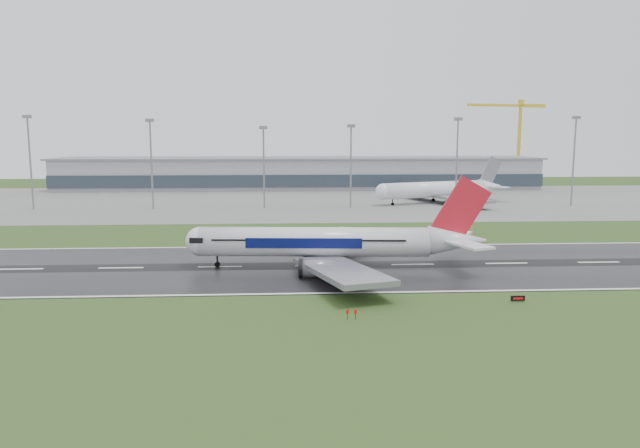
{
  "coord_description": "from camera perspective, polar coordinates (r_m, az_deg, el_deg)",
  "views": [
    {
      "loc": [
        -5.96,
        -119.77,
        26.71
      ],
      "look_at": [
        1.24,
        12.0,
        7.0
      ],
      "focal_mm": 33.23,
      "sensor_mm": 36.0,
      "label": 1
    }
  ],
  "objects": [
    {
      "name": "apron",
      "position": [
        246.29,
        -1.73,
        2.27
      ],
      "size": [
        400.0,
        130.0,
        0.08
      ],
      "primitive_type": "cube",
      "color": "slate",
      "rests_on": "ground"
    },
    {
      "name": "floodmast_1",
      "position": [
        225.57,
        -15.92,
        5.41
      ],
      "size": [
        0.64,
        0.64,
        31.64
      ],
      "primitive_type": "cylinder",
      "color": "gray",
      "rests_on": "ground"
    },
    {
      "name": "main_airliner",
      "position": [
        119.39,
        1.49,
        -0.0
      ],
      "size": [
        65.02,
        62.35,
        17.95
      ],
      "primitive_type": null,
      "rotation": [
        0.0,
        0.0,
        -0.08
      ],
      "color": "silver",
      "rests_on": "runway"
    },
    {
      "name": "floodmast_0",
      "position": [
        238.78,
        -26.11,
        5.17
      ],
      "size": [
        0.64,
        0.64,
        32.87
      ],
      "primitive_type": "cylinder",
      "color": "gray",
      "rests_on": "ground"
    },
    {
      "name": "ground",
      "position": [
        122.86,
        -0.27,
        -4.06
      ],
      "size": [
        520.0,
        520.0,
        0.0
      ],
      "primitive_type": "plane",
      "color": "#284418",
      "rests_on": "ground"
    },
    {
      "name": "terminal",
      "position": [
        305.43,
        -2.01,
        4.88
      ],
      "size": [
        240.0,
        36.0,
        15.0
      ],
      "primitive_type": "cube",
      "color": "#93959D",
      "rests_on": "ground"
    },
    {
      "name": "floodmast_3",
      "position": [
        221.34,
        2.98,
        5.41
      ],
      "size": [
        0.64,
        0.64,
        29.69
      ],
      "primitive_type": "cylinder",
      "color": "gray",
      "rests_on": "ground"
    },
    {
      "name": "runway",
      "position": [
        122.85,
        -0.27,
        -4.04
      ],
      "size": [
        400.0,
        45.0,
        0.1
      ],
      "primitive_type": "cube",
      "color": "black",
      "rests_on": "ground"
    },
    {
      "name": "floodmast_2",
      "position": [
        220.28,
        -5.43,
        5.29
      ],
      "size": [
        0.64,
        0.64,
        29.07
      ],
      "primitive_type": "cylinder",
      "color": "gray",
      "rests_on": "ground"
    },
    {
      "name": "parked_airliner",
      "position": [
        241.18,
        11.4,
        4.09
      ],
      "size": [
        75.84,
        73.4,
        17.62
      ],
      "primitive_type": null,
      "rotation": [
        0.0,
        0.0,
        0.36
      ],
      "color": "white",
      "rests_on": "apron"
    },
    {
      "name": "runway_sign",
      "position": [
        101.96,
        18.5,
        -6.84
      ],
      "size": [
        2.31,
        0.48,
        1.04
      ],
      "primitive_type": null,
      "rotation": [
        0.0,
        0.0,
        0.1
      ],
      "color": "black",
      "rests_on": "ground"
    },
    {
      "name": "floodmast_5",
      "position": [
        245.29,
        23.22,
        5.41
      ],
      "size": [
        0.64,
        0.64,
        32.87
      ],
      "primitive_type": "cylinder",
      "color": "gray",
      "rests_on": "ground"
    },
    {
      "name": "tower_crane",
      "position": [
        343.91,
        18.61,
        7.43
      ],
      "size": [
        46.21,
        11.43,
        45.85
      ],
      "primitive_type": null,
      "rotation": [
        0.0,
        0.0,
        0.19
      ],
      "color": "gold",
      "rests_on": "ground"
    },
    {
      "name": "floodmast_4",
      "position": [
        228.99,
        13.02,
        5.63
      ],
      "size": [
        0.64,
        0.64,
        32.27
      ],
      "primitive_type": "cylinder",
      "color": "gray",
      "rests_on": "ground"
    }
  ]
}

